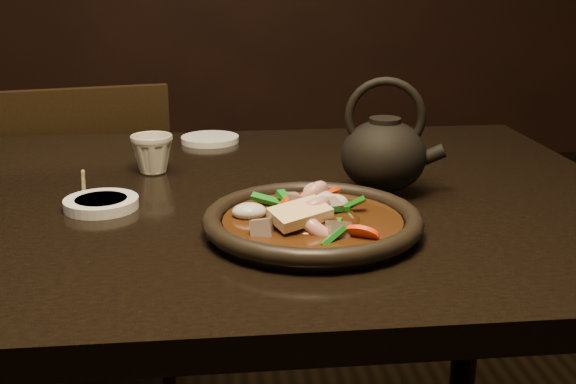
{
  "coord_description": "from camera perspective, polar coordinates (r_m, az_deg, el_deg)",
  "views": [
    {
      "loc": [
        0.15,
        -1.07,
        1.09
      ],
      "look_at": [
        0.25,
        -0.15,
        0.8
      ],
      "focal_mm": 45.0,
      "sensor_mm": 36.0,
      "label": 1
    }
  ],
  "objects": [
    {
      "name": "saucer_right",
      "position": [
        1.46,
        -6.18,
        4.17
      ],
      "size": [
        0.12,
        0.12,
        0.01
      ],
      "primitive_type": "cylinder",
      "color": "white",
      "rests_on": "table"
    },
    {
      "name": "stirfry",
      "position": [
        0.96,
        1.79,
        -1.94
      ],
      "size": [
        0.18,
        0.2,
        0.06
      ],
      "color": "#321909",
      "rests_on": "plate"
    },
    {
      "name": "chopsticks",
      "position": [
        1.17,
        -15.83,
        0.03
      ],
      "size": [
        0.05,
        0.24,
        0.01
      ],
      "rotation": [
        0.0,
        0.0,
        0.17
      ],
      "color": "#A0895B",
      "rests_on": "table"
    },
    {
      "name": "teapot",
      "position": [
        1.12,
        7.62,
        3.17
      ],
      "size": [
        0.16,
        0.13,
        0.18
      ],
      "rotation": [
        0.0,
        0.0,
        -0.23
      ],
      "color": "black",
      "rests_on": "table"
    },
    {
      "name": "tea_cup",
      "position": [
        1.25,
        -10.68,
        3.08
      ],
      "size": [
        0.08,
        0.07,
        0.07
      ],
      "primitive_type": "imported",
      "rotation": [
        0.0,
        0.0,
        0.06
      ],
      "color": "beige",
      "rests_on": "table"
    },
    {
      "name": "soy_dish",
      "position": [
        1.09,
        -14.54,
        -0.88
      ],
      "size": [
        0.11,
        0.11,
        0.02
      ],
      "primitive_type": "cylinder",
      "color": "white",
      "rests_on": "table"
    },
    {
      "name": "table",
      "position": [
        1.16,
        -13.21,
        -4.1
      ],
      "size": [
        1.6,
        0.9,
        0.75
      ],
      "color": "black",
      "rests_on": "floor"
    },
    {
      "name": "plate",
      "position": [
        0.96,
        1.95,
        -2.39
      ],
      "size": [
        0.29,
        0.29,
        0.03
      ],
      "color": "black",
      "rests_on": "table"
    },
    {
      "name": "chair",
      "position": [
        1.83,
        -15.34,
        -3.43
      ],
      "size": [
        0.47,
        0.47,
        0.84
      ],
      "rotation": [
        0.0,
        0.0,
        3.34
      ],
      "color": "black",
      "rests_on": "floor"
    }
  ]
}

